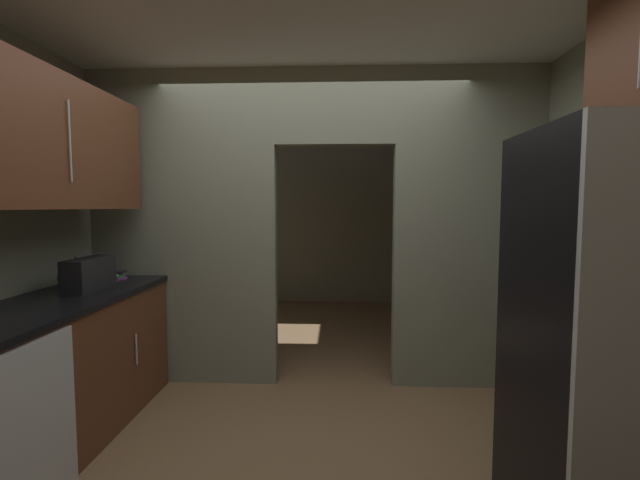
{
  "coord_description": "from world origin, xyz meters",
  "views": [
    {
      "loc": [
        0.22,
        -2.37,
        1.5
      ],
      "look_at": [
        0.08,
        0.71,
        1.26
      ],
      "focal_mm": 24.16,
      "sensor_mm": 36.0,
      "label": 1
    }
  ],
  "objects_px": {
    "boombox": "(89,274)",
    "dishwasher": "(37,430)",
    "refrigerator": "(626,344)",
    "book_stack": "(115,276)"
  },
  "relations": [
    {
      "from": "dishwasher",
      "to": "book_stack",
      "type": "distance_m",
      "value": 1.48
    },
    {
      "from": "boombox",
      "to": "dishwasher",
      "type": "bearing_deg",
      "value": -73.18
    },
    {
      "from": "refrigerator",
      "to": "boombox",
      "type": "height_order",
      "value": "refrigerator"
    },
    {
      "from": "refrigerator",
      "to": "dishwasher",
      "type": "relative_size",
      "value": 2.11
    },
    {
      "from": "dishwasher",
      "to": "boombox",
      "type": "height_order",
      "value": "boombox"
    },
    {
      "from": "refrigerator",
      "to": "book_stack",
      "type": "height_order",
      "value": "refrigerator"
    },
    {
      "from": "dishwasher",
      "to": "book_stack",
      "type": "xyz_separation_m",
      "value": [
        -0.31,
        1.35,
        0.53
      ]
    },
    {
      "from": "refrigerator",
      "to": "book_stack",
      "type": "bearing_deg",
      "value": 154.66
    },
    {
      "from": "refrigerator",
      "to": "boombox",
      "type": "bearing_deg",
      "value": 160.95
    },
    {
      "from": "dishwasher",
      "to": "book_stack",
      "type": "relative_size",
      "value": 5.53
    }
  ]
}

